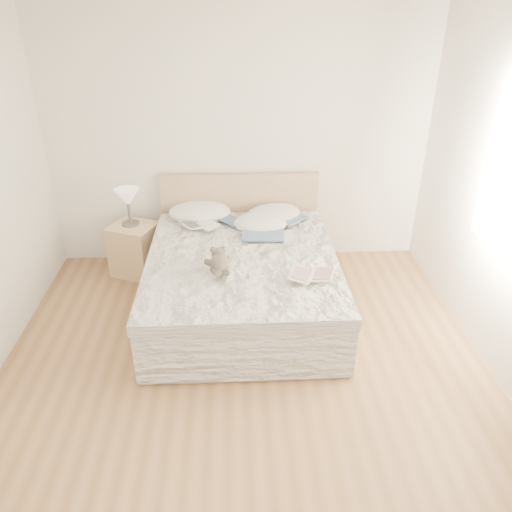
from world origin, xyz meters
name	(u,v)px	position (x,y,z in m)	size (l,w,h in m)	color
floor	(246,392)	(0.00, 0.00, 0.00)	(4.00, 4.50, 0.00)	brown
wall_back	(239,140)	(0.00, 2.25, 1.35)	(4.00, 0.02, 2.70)	white
bed	(242,278)	(0.00, 1.19, 0.31)	(1.72, 2.14, 1.00)	tan
nightstand	(135,249)	(-1.13, 1.89, 0.28)	(0.45, 0.40, 0.56)	tan
table_lamp	(128,199)	(-1.14, 1.92, 0.84)	(0.25, 0.25, 0.39)	#4A4640
pillow_left	(200,212)	(-0.43, 2.02, 0.64)	(0.66, 0.46, 0.20)	white
pillow_middle	(260,223)	(0.20, 1.71, 0.64)	(0.54, 0.38, 0.16)	white
pillow_right	(273,214)	(0.35, 1.94, 0.64)	(0.61, 0.43, 0.18)	silver
blouse	(263,228)	(0.22, 1.63, 0.63)	(0.64, 0.68, 0.03)	#3B5277
photo_book	(200,225)	(-0.41, 1.71, 0.63)	(0.34, 0.23, 0.03)	white
childrens_book	(312,275)	(0.58, 0.67, 0.63)	(0.37, 0.25, 0.02)	#FFF3CB
teddy_bear	(220,269)	(-0.20, 0.77, 0.65)	(0.21, 0.30, 0.16)	brown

